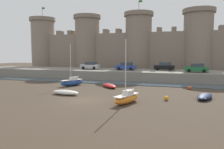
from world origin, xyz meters
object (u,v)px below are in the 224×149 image
object	(u,v)px
rowboat_foreground_right	(66,92)
mooring_buoy_near_channel	(166,98)
sailboat_near_channel_left	(72,82)
rowboat_midflat_centre	(205,96)
car_quay_east	(90,66)
rowboat_midflat_left	(109,86)
car_quay_west	(197,68)
mooring_buoy_near_shore	(190,88)
sailboat_foreground_centre	(127,98)
car_quay_centre_west	(126,66)
car_quay_centre_east	(164,66)

from	to	relation	value
rowboat_foreground_right	mooring_buoy_near_channel	distance (m)	12.42
sailboat_near_channel_left	rowboat_midflat_centre	size ratio (longest dim) A/B	1.65
mooring_buoy_near_channel	car_quay_east	world-z (taller)	car_quay_east
rowboat_midflat_left	car_quay_west	size ratio (longest dim) A/B	0.92
mooring_buoy_near_channel	car_quay_west	bearing A→B (deg)	76.85
rowboat_foreground_right	rowboat_midflat_left	size ratio (longest dim) A/B	1.00
rowboat_foreground_right	mooring_buoy_near_shore	distance (m)	17.70
mooring_buoy_near_channel	sailboat_foreground_centre	bearing A→B (deg)	-145.06
rowboat_midflat_left	car_quay_centre_west	bearing A→B (deg)	92.21
rowboat_foreground_right	car_quay_east	size ratio (longest dim) A/B	0.92
rowboat_midflat_centre	mooring_buoy_near_shore	bearing A→B (deg)	102.08
mooring_buoy_near_shore	car_quay_east	xyz separation A→B (m)	(-20.25, 10.70, 2.31)
rowboat_foreground_right	rowboat_midflat_left	distance (m)	8.09
rowboat_foreground_right	car_quay_centre_east	distance (m)	24.54
rowboat_foreground_right	mooring_buoy_near_shore	bearing A→B (deg)	30.89
rowboat_foreground_right	mooring_buoy_near_shore	xyz separation A→B (m)	(15.19, 9.09, -0.07)
mooring_buoy_near_shore	car_quay_centre_east	bearing A→B (deg)	109.41
mooring_buoy_near_shore	rowboat_midflat_centre	bearing A→B (deg)	-77.92
car_quay_centre_east	mooring_buoy_near_channel	bearing A→B (deg)	-85.30
sailboat_near_channel_left	car_quay_west	distance (m)	22.63
car_quay_centre_east	rowboat_foreground_right	bearing A→B (deg)	-115.82
sailboat_near_channel_left	car_quay_west	xyz separation A→B (m)	(19.54, 11.24, 1.96)
rowboat_midflat_left	car_quay_east	bearing A→B (deg)	124.31
rowboat_foreground_right	sailboat_foreground_centre	world-z (taller)	sailboat_foreground_centre
rowboat_foreground_right	car_quay_centre_west	distance (m)	20.19
mooring_buoy_near_shore	car_quay_centre_east	xyz separation A→B (m)	(-4.55, 12.91, 2.31)
car_quay_east	car_quay_west	bearing A→B (deg)	-3.37
sailboat_near_channel_left	rowboat_midflat_left	world-z (taller)	sailboat_near_channel_left
car_quay_west	car_quay_centre_west	distance (m)	13.73
rowboat_midflat_centre	car_quay_centre_west	bearing A→B (deg)	128.22
sailboat_near_channel_left	car_quay_centre_west	bearing A→B (deg)	64.97
rowboat_midflat_centre	sailboat_foreground_centre	xyz separation A→B (m)	(-8.07, -4.83, 0.26)
rowboat_midflat_left	car_quay_west	xyz separation A→B (m)	(13.18, 11.19, 2.25)
mooring_buoy_near_channel	rowboat_midflat_centre	bearing A→B (deg)	26.77
rowboat_midflat_centre	car_quay_centre_east	world-z (taller)	car_quay_centre_east
rowboat_foreground_right	car_quay_centre_east	size ratio (longest dim) A/B	0.92
sailboat_near_channel_left	car_quay_centre_west	xyz separation A→B (m)	(5.87, 12.58, 1.96)
rowboat_foreground_right	mooring_buoy_near_shore	size ratio (longest dim) A/B	7.44
rowboat_midflat_centre	rowboat_midflat_left	distance (m)	13.98
mooring_buoy_near_channel	car_quay_centre_east	distance (m)	21.75
rowboat_foreground_right	sailboat_foreground_centre	distance (m)	8.82
rowboat_foreground_right	car_quay_centre_west	xyz separation A→B (m)	(2.97, 19.85, 2.24)
sailboat_near_channel_left	sailboat_foreground_centre	bearing A→B (deg)	-39.87
rowboat_midflat_left	sailboat_foreground_centre	xyz separation A→B (m)	(5.07, -9.59, 0.27)
rowboat_midflat_centre	car_quay_centre_west	xyz separation A→B (m)	(-13.62, 17.30, 2.24)
mooring_buoy_near_channel	car_quay_west	distance (m)	18.69
rowboat_midflat_centre	mooring_buoy_near_shore	size ratio (longest dim) A/B	8.15
car_quay_west	car_quay_east	size ratio (longest dim) A/B	1.00
car_quay_centre_east	sailboat_near_channel_left	bearing A→B (deg)	-132.59
sailboat_near_channel_left	sailboat_foreground_centre	xyz separation A→B (m)	(11.43, -9.54, -0.03)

